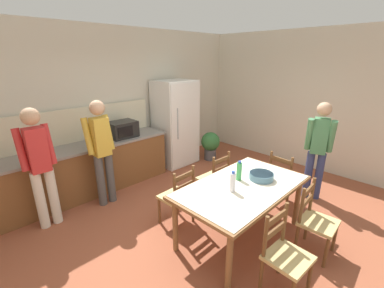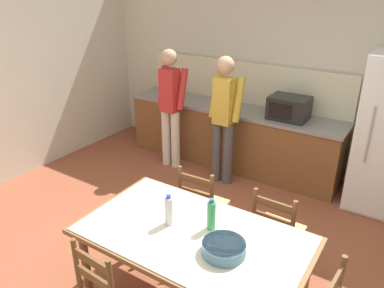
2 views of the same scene
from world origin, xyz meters
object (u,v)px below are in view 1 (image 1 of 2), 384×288
at_px(bottle_near_centre, 233,182).
at_px(person_at_sink, 40,163).
at_px(bottle_off_centre, 239,171).
at_px(chair_side_near_right, 315,221).
at_px(microwave, 123,129).
at_px(refrigerator, 176,123).
at_px(dining_table, 242,191).
at_px(potted_plant, 210,144).
at_px(chair_head_end, 283,179).
at_px(chair_side_far_right, 214,179).
at_px(serving_bowl, 261,176).
at_px(person_by_table, 318,147).
at_px(chair_side_near_left, 285,255).
at_px(chair_side_far_left, 178,197).
at_px(person_at_counter, 102,148).

xyz_separation_m(bottle_near_centre, person_at_sink, (-1.53, 2.10, 0.07)).
distance_m(bottle_off_centre, chair_side_near_right, 1.09).
bearing_deg(microwave, refrigerator, -0.83).
relative_size(microwave, dining_table, 0.28).
bearing_deg(potted_plant, chair_head_end, -106.10).
xyz_separation_m(microwave, person_at_sink, (-1.56, -0.50, -0.07)).
height_order(refrigerator, chair_side_far_right, refrigerator).
xyz_separation_m(microwave, serving_bowl, (0.51, -2.67, -0.22)).
bearing_deg(person_by_table, microwave, -76.29).
bearing_deg(bottle_near_centre, refrigerator, 62.72).
xyz_separation_m(chair_side_near_left, potted_plant, (2.21, 2.96, -0.06)).
relative_size(refrigerator, bottle_off_centre, 6.94).
bearing_deg(person_by_table, bottle_off_centre, -33.76).
height_order(refrigerator, serving_bowl, refrigerator).
distance_m(chair_side_far_right, potted_plant, 1.95).
distance_m(bottle_near_centre, chair_side_far_left, 0.95).
bearing_deg(bottle_off_centre, person_by_table, -13.33).
height_order(microwave, dining_table, microwave).
distance_m(chair_side_far_right, person_at_sink, 2.57).
xyz_separation_m(bottle_off_centre, chair_head_end, (1.10, -0.12, -0.46)).
xyz_separation_m(refrigerator, person_at_sink, (-2.86, -0.48, 0.04)).
distance_m(person_by_table, potted_plant, 2.48).
bearing_deg(person_at_counter, dining_table, -157.14).
bearing_deg(bottle_near_centre, person_at_counter, 107.38).
relative_size(microwave, chair_side_far_right, 0.55).
xyz_separation_m(bottle_near_centre, chair_side_near_left, (-0.17, -0.81, -0.46)).
bearing_deg(dining_table, chair_side_far_left, 117.09).
bearing_deg(chair_side_far_left, chair_side_near_right, 114.70).
height_order(bottle_off_centre, chair_side_near_right, bottle_off_centre).
relative_size(refrigerator, microwave, 3.75).
relative_size(microwave, chair_side_near_right, 0.55).
distance_m(person_at_sink, person_by_table, 4.22).
height_order(chair_side_near_right, person_at_sink, person_at_sink).
xyz_separation_m(refrigerator, person_by_table, (0.64, -2.84, 0.00)).
bearing_deg(dining_table, person_at_sink, 129.91).
relative_size(bottle_near_centre, chair_side_near_right, 0.30).
distance_m(serving_bowl, chair_side_far_right, 0.97).
xyz_separation_m(bottle_near_centre, person_by_table, (1.97, -0.26, 0.04)).
xyz_separation_m(chair_side_near_right, chair_side_far_right, (-0.01, 1.61, 0.00)).
xyz_separation_m(person_at_sink, potted_plant, (3.57, 0.05, -0.59)).
bearing_deg(person_at_sink, chair_side_near_left, -154.93).
relative_size(microwave, chair_side_near_left, 0.55).
relative_size(refrigerator, potted_plant, 2.81).
bearing_deg(refrigerator, microwave, 179.17).
bearing_deg(bottle_near_centre, chair_head_end, 0.61).
bearing_deg(person_by_table, person_at_counter, -62.25).
distance_m(bottle_near_centre, potted_plant, 3.01).
bearing_deg(bottle_near_centre, microwave, 89.42).
xyz_separation_m(bottle_off_centre, person_by_table, (1.65, -0.39, 0.04)).
distance_m(chair_side_far_right, person_at_counter, 1.88).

